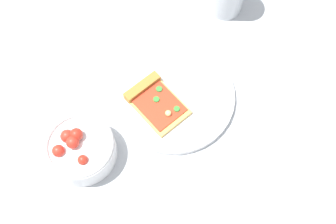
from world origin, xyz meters
name	(u,v)px	position (x,y,z in m)	size (l,w,h in m)	color
ground_plane	(182,98)	(0.00, 0.00, 0.00)	(2.40, 2.40, 0.00)	#B2B7BC
plate	(172,96)	(-0.02, 0.01, 0.01)	(0.26, 0.26, 0.01)	white
pizza_slice_main	(154,100)	(-0.06, 0.00, 0.02)	(0.13, 0.14, 0.02)	#E5B256
salad_bowl	(80,149)	(-0.22, -0.06, 0.03)	(0.13, 0.13, 0.07)	white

